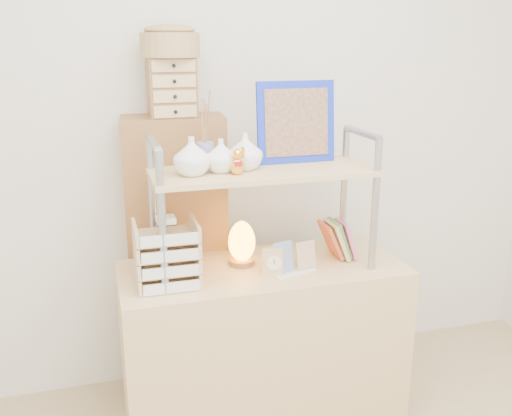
{
  "coord_description": "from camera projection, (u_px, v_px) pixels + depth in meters",
  "views": [
    {
      "loc": [
        -0.65,
        -0.94,
        1.68
      ],
      "look_at": [
        -0.03,
        1.2,
        1.01
      ],
      "focal_mm": 40.0,
      "sensor_mm": 36.0,
      "label": 1
    }
  ],
  "objects": [
    {
      "name": "postcard_stand",
      "position": [
        295.0,
        264.0,
        2.34
      ],
      "size": [
        0.2,
        0.1,
        0.14
      ],
      "color": "white",
      "rests_on": "desk"
    },
    {
      "name": "room_shell",
      "position": [
        360.0,
        31.0,
        1.4
      ],
      "size": [
        3.42,
        3.41,
        2.61
      ],
      "color": "silver",
      "rests_on": "ground"
    },
    {
      "name": "drawer_chest",
      "position": [
        172.0,
        87.0,
        2.44
      ],
      "size": [
        0.2,
        0.16,
        0.25
      ],
      "color": "brown",
      "rests_on": "cabinet"
    },
    {
      "name": "hutch",
      "position": [
        255.0,
        166.0,
        2.29
      ],
      "size": [
        0.9,
        0.34,
        0.76
      ],
      "color": "#999EA6",
      "rests_on": "desk"
    },
    {
      "name": "woven_basket",
      "position": [
        170.0,
        45.0,
        2.39
      ],
      "size": [
        0.25,
        0.25,
        0.1
      ],
      "primitive_type": "cylinder",
      "color": "olive",
      "rests_on": "drawer_chest"
    },
    {
      "name": "desk",
      "position": [
        262.0,
        346.0,
        2.52
      ],
      "size": [
        1.2,
        0.5,
        0.75
      ],
      "primitive_type": "cube",
      "color": "tan",
      "rests_on": "ground"
    },
    {
      "name": "cabinet",
      "position": [
        178.0,
        259.0,
        2.69
      ],
      "size": [
        0.47,
        0.28,
        1.35
      ],
      "primitive_type": "cube",
      "rotation": [
        0.0,
        0.0,
        -0.09
      ],
      "color": "brown",
      "rests_on": "ground"
    },
    {
      "name": "salt_lamp",
      "position": [
        242.0,
        243.0,
        2.41
      ],
      "size": [
        0.13,
        0.12,
        0.19
      ],
      "color": "brown",
      "rests_on": "desk"
    },
    {
      "name": "letter_tray",
      "position": [
        167.0,
        258.0,
        2.2
      ],
      "size": [
        0.23,
        0.22,
        0.28
      ],
      "color": "tan",
      "rests_on": "desk"
    },
    {
      "name": "desk_clock",
      "position": [
        273.0,
        262.0,
        2.3
      ],
      "size": [
        0.09,
        0.06,
        0.12
      ],
      "color": "tan",
      "rests_on": "desk"
    }
  ]
}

